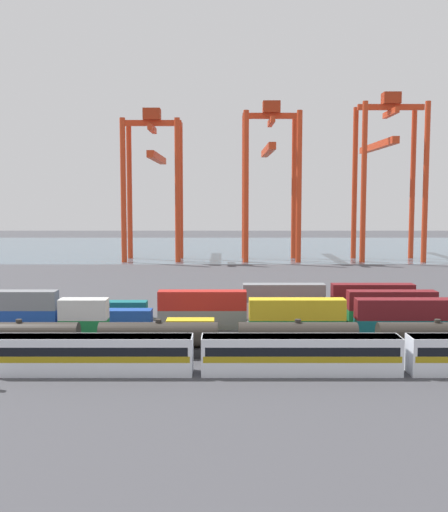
{
  "coord_description": "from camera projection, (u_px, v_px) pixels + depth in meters",
  "views": [
    {
      "loc": [
        -10.19,
        -82.55,
        17.96
      ],
      "look_at": [
        -9.99,
        11.41,
        9.01
      ],
      "focal_mm": 43.36,
      "sensor_mm": 36.0,
      "label": 1
    }
  ],
  "objects": [
    {
      "name": "shipping_container_2",
      "position": [
        189.0,
        329.0,
        78.18
      ],
      "size": [
        6.04,
        2.44,
        2.6
      ],
      "primitive_type": "cube",
      "color": "gold",
      "rests_on": "ground_plane"
    },
    {
      "name": "ground_plane",
      "position": [
        273.0,
        287.0,
        123.73
      ],
      "size": [
        420.0,
        420.0,
        0.0
      ],
      "primitive_type": "plane",
      "color": "#424247"
    },
    {
      "name": "shipping_container_0",
      "position": [
        83.0,
        329.0,
        78.15
      ],
      "size": [
        6.04,
        2.44,
        2.6
      ],
      "primitive_type": "cube",
      "color": "#197538",
      "rests_on": "ground_plane"
    },
    {
      "name": "shipping_container_1",
      "position": [
        82.0,
        309.0,
        77.9
      ],
      "size": [
        6.04,
        2.44,
        2.6
      ],
      "primitive_type": "cube",
      "color": "silver",
      "rests_on": "shipping_container_0"
    },
    {
      "name": "shipping_container_20",
      "position": [
        282.0,
        310.0,
        91.66
      ],
      "size": [
        12.1,
        2.44,
        2.6
      ],
      "primitive_type": "cube",
      "color": "silver",
      "rests_on": "ground_plane"
    },
    {
      "name": "shipping_container_4",
      "position": [
        296.0,
        309.0,
        77.96
      ],
      "size": [
        12.1,
        2.44,
        2.6
      ],
      "primitive_type": "cube",
      "color": "gold",
      "rests_on": "shipping_container_3"
    },
    {
      "name": "shipping_container_6",
      "position": [
        402.0,
        309.0,
        77.99
      ],
      "size": [
        12.1,
        2.44,
        2.6
      ],
      "primitive_type": "cube",
      "color": "maroon",
      "rests_on": "shipping_container_5"
    },
    {
      "name": "shipping_container_3",
      "position": [
        295.0,
        329.0,
        78.21
      ],
      "size": [
        12.1,
        2.44,
        2.6
      ],
      "primitive_type": "cube",
      "color": "#197538",
      "rests_on": "ground_plane"
    },
    {
      "name": "shipping_container_10",
      "position": [
        201.0,
        319.0,
        84.91
      ],
      "size": [
        12.1,
        2.44,
        2.6
      ],
      "primitive_type": "cube",
      "color": "slate",
      "rests_on": "ground_plane"
    },
    {
      "name": "shipping_container_18",
      "position": [
        105.0,
        310.0,
        91.6
      ],
      "size": [
        12.1,
        2.44,
        2.6
      ],
      "primitive_type": "cube",
      "color": "#146066",
      "rests_on": "ground_plane"
    },
    {
      "name": "freight_tank_row",
      "position": [
        296.0,
        339.0,
        69.91
      ],
      "size": [
        76.49,
        2.78,
        4.24
      ],
      "color": "#232326",
      "rests_on": "ground_plane"
    },
    {
      "name": "shipping_container_19",
      "position": [
        194.0,
        310.0,
        91.63
      ],
      "size": [
        6.04,
        2.44,
        2.6
      ],
      "primitive_type": "cube",
      "color": "gold",
      "rests_on": "ground_plane"
    },
    {
      "name": "shipping_container_21",
      "position": [
        282.0,
        293.0,
        91.41
      ],
      "size": [
        12.1,
        2.44,
        2.6
      ],
      "primitive_type": "cube",
      "color": "slate",
      "rests_on": "shipping_container_20"
    },
    {
      "name": "shipping_container_22",
      "position": [
        371.0,
        310.0,
        91.68
      ],
      "size": [
        12.1,
        2.44,
        2.6
      ],
      "primitive_type": "cube",
      "color": "orange",
      "rests_on": "ground_plane"
    },
    {
      "name": "harbour_water",
      "position": [
        251.0,
        248.0,
        220.45
      ],
      "size": [
        400.0,
        110.0,
        0.01
      ],
      "primitive_type": "cube",
      "color": "#475B6B",
      "rests_on": "ground_plane"
    },
    {
      "name": "gantry_crane_east",
      "position": [
        385.0,
        160.0,
        177.73
      ],
      "size": [
        18.59,
        41.51,
        47.11
      ],
      "color": "red",
      "rests_on": "ground_plane"
    },
    {
      "name": "shipping_container_9",
      "position": [
        107.0,
        319.0,
        84.88
      ],
      "size": [
        12.1,
        2.44,
        2.6
      ],
      "primitive_type": "cube",
      "color": "#1C4299",
      "rests_on": "ground_plane"
    },
    {
      "name": "gantry_crane_west",
      "position": [
        152.0,
        170.0,
        177.45
      ],
      "size": [
        16.51,
        37.47,
        42.71
      ],
      "color": "red",
      "rests_on": "ground_plane"
    },
    {
      "name": "shipping_container_14",
      "position": [
        390.0,
        300.0,
        84.71
      ],
      "size": [
        12.1,
        2.44,
        2.6
      ],
      "primitive_type": "cube",
      "color": "maroon",
      "rests_on": "shipping_container_13"
    },
    {
      "name": "shipping_container_7",
      "position": [
        12.0,
        319.0,
        84.85
      ],
      "size": [
        12.1,
        2.44,
        2.6
      ],
      "primitive_type": "cube",
      "color": "#1C4299",
      "rests_on": "ground_plane"
    },
    {
      "name": "shipping_container_13",
      "position": [
        390.0,
        319.0,
        84.96
      ],
      "size": [
        12.1,
        2.44,
        2.6
      ],
      "primitive_type": "cube",
      "color": "#197538",
      "rests_on": "ground_plane"
    },
    {
      "name": "shipping_container_8",
      "position": [
        11.0,
        300.0,
        84.6
      ],
      "size": [
        12.1,
        2.44,
        2.6
      ],
      "primitive_type": "cube",
      "color": "slate",
      "rests_on": "shipping_container_7"
    },
    {
      "name": "passenger_train",
      "position": [
        299.0,
        353.0,
        62.9
      ],
      "size": [
        62.5,
        3.14,
        3.9
      ],
      "color": "silver",
      "rests_on": "ground_plane"
    },
    {
      "name": "shipping_container_23",
      "position": [
        371.0,
        293.0,
        91.44
      ],
      "size": [
        12.1,
        2.44,
        2.6
      ],
      "primitive_type": "cube",
      "color": "maroon",
      "rests_on": "shipping_container_22"
    },
    {
      "name": "shipping_container_11",
      "position": [
        201.0,
        300.0,
        84.66
      ],
      "size": [
        12.1,
        2.44,
        2.6
      ],
      "primitive_type": "cube",
      "color": "#AD211C",
      "rests_on": "shipping_container_10"
    },
    {
      "name": "shipping_container_12",
      "position": [
        295.0,
        319.0,
        84.93
      ],
      "size": [
        12.1,
        2.44,
        2.6
      ],
      "primitive_type": "cube",
      "color": "#AD211C",
      "rests_on": "ground_plane"
    },
    {
      "name": "shipping_container_5",
      "position": [
        402.0,
        329.0,
        78.24
      ],
      "size": [
        12.1,
        2.44,
        2.6
      ],
      "primitive_type": "cube",
      "color": "#146066",
      "rests_on": "ground_plane"
    },
    {
      "name": "gantry_crane_central",
      "position": [
        269.0,
        165.0,
        177.1
      ],
      "size": [
        16.12,
        36.58,
        44.69
      ],
      "color": "red",
      "rests_on": "ground_plane"
    }
  ]
}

